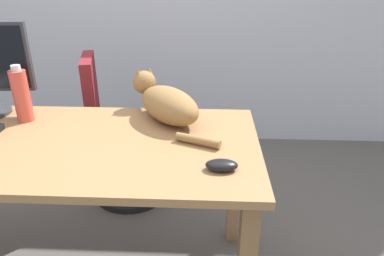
% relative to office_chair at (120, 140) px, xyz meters
% --- Properties ---
extents(desk, '(1.56, 0.73, 0.73)m').
position_rel_office_chair_xyz_m(desk, '(-0.04, -0.70, 0.24)').
color(desk, '#9E7247').
rests_on(desk, ground_plane).
extents(office_chair, '(0.50, 0.48, 0.91)m').
position_rel_office_chair_xyz_m(office_chair, '(0.00, 0.00, 0.00)').
color(office_chair, black).
rests_on(office_chair, ground_plane).
extents(cat, '(0.41, 0.50, 0.20)m').
position_rel_office_chair_xyz_m(cat, '(0.35, -0.47, 0.42)').
color(cat, olive).
rests_on(cat, desk).
extents(computer_mouse, '(0.11, 0.06, 0.04)m').
position_rel_office_chair_xyz_m(computer_mouse, '(0.59, -0.89, 0.36)').
color(computer_mouse, black).
rests_on(computer_mouse, desk).
extents(water_bottle, '(0.07, 0.07, 0.25)m').
position_rel_office_chair_xyz_m(water_bottle, '(-0.27, -0.51, 0.46)').
color(water_bottle, '#D84C3D').
rests_on(water_bottle, desk).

